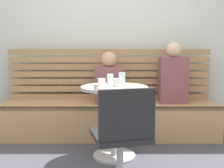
{
  "coord_description": "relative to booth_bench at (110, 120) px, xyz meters",
  "views": [
    {
      "loc": [
        0.04,
        -2.22,
        1.12
      ],
      "look_at": [
        0.03,
        0.66,
        0.75
      ],
      "focal_mm": 44.54,
      "sensor_mm": 36.0,
      "label": 1
    }
  ],
  "objects": [
    {
      "name": "cup_ceramic_white",
      "position": [
        -0.07,
        -0.55,
        0.55
      ],
      "size": [
        0.08,
        0.08,
        0.07
      ],
      "primitive_type": "cylinder",
      "color": "white",
      "rests_on": "cafe_table"
    },
    {
      "name": "booth_backrest",
      "position": [
        0.0,
        0.24,
        0.56
      ],
      "size": [
        2.65,
        0.04,
        0.67
      ],
      "color": "#A68157",
      "rests_on": "booth_bench"
    },
    {
      "name": "cup_glass_tall",
      "position": [
        0.14,
        -0.43,
        0.58
      ],
      "size": [
        0.07,
        0.07,
        0.12
      ],
      "primitive_type": "cylinder",
      "color": "silver",
      "rests_on": "cafe_table"
    },
    {
      "name": "cup_water_clear",
      "position": [
        0.02,
        -0.48,
        0.57
      ],
      "size": [
        0.07,
        0.07,
        0.11
      ],
      "primitive_type": "cylinder",
      "color": "white",
      "rests_on": "cafe_table"
    },
    {
      "name": "cafe_table",
      "position": [
        0.06,
        -0.64,
        0.3
      ],
      "size": [
        0.68,
        0.68,
        0.74
      ],
      "color": "#ADADB2",
      "rests_on": "ground"
    },
    {
      "name": "booth_bench",
      "position": [
        0.0,
        0.0,
        0.0
      ],
      "size": [
        2.7,
        0.52,
        0.44
      ],
      "color": "tan",
      "rests_on": "ground"
    },
    {
      "name": "back_wall",
      "position": [
        0.0,
        0.44,
        1.23
      ],
      "size": [
        5.2,
        0.1,
        2.9
      ],
      "primitive_type": "cube",
      "color": "silver",
      "rests_on": "ground"
    },
    {
      "name": "person_child_left",
      "position": [
        0.0,
        -0.01,
        0.5
      ],
      "size": [
        0.34,
        0.22,
        0.64
      ],
      "color": "brown",
      "rests_on": "booth_bench"
    },
    {
      "name": "person_adult",
      "position": [
        0.8,
        0.03,
        0.56
      ],
      "size": [
        0.34,
        0.22,
        0.75
      ],
      "color": "brown",
      "rests_on": "booth_bench"
    },
    {
      "name": "cup_espresso_small",
      "position": [
        -0.1,
        -0.89,
        0.55
      ],
      "size": [
        0.06,
        0.06,
        0.05
      ],
      "primitive_type": "cylinder",
      "color": "silver",
      "rests_on": "cafe_table"
    },
    {
      "name": "white_chair",
      "position": [
        0.11,
        -1.45,
        0.24
      ],
      "size": [
        0.49,
        0.49,
        0.85
      ],
      "color": "#ADADB2",
      "rests_on": "ground"
    },
    {
      "name": "cup_glass_short",
      "position": [
        0.08,
        -0.64,
        0.56
      ],
      "size": [
        0.08,
        0.08,
        0.08
      ],
      "primitive_type": "cylinder",
      "color": "silver",
      "rests_on": "cafe_table"
    }
  ]
}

